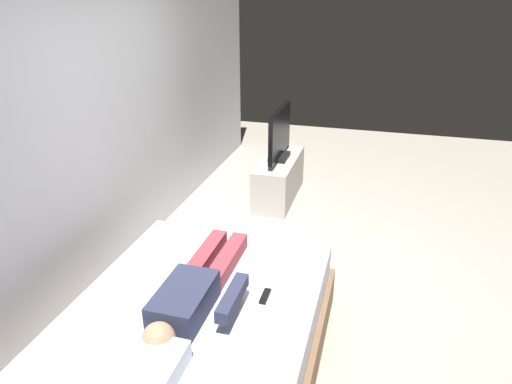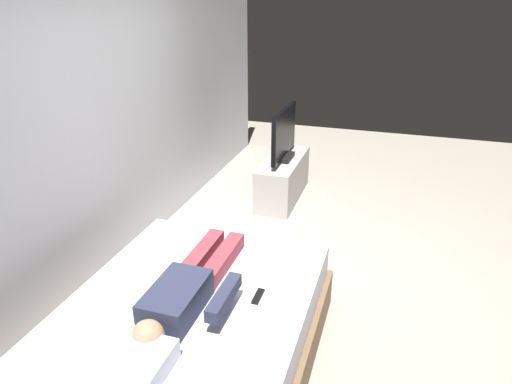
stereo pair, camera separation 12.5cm
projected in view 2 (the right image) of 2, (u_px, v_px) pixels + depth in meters
The scene contains 8 objects.
ground_plane at pixel (298, 292), 3.80m from camera, with size 10.00×10.00×0.00m, color #ADA393.
back_wall at pixel (127, 101), 4.05m from camera, with size 6.40×0.10×2.80m, color silver.
bed at pixel (189, 337), 2.93m from camera, with size 1.97×1.54×0.54m.
pillow at pixel (126, 374), 2.22m from camera, with size 0.48×0.34×0.12m, color white.
person at pixel (188, 289), 2.81m from camera, with size 1.26×0.46×0.18m.
remote at pixel (258, 296), 2.86m from camera, with size 0.15×0.04×0.02m, color black.
tv_stand at pixel (283, 179), 5.42m from camera, with size 1.10×0.40×0.50m, color #B7B2AD.
tv at pixel (284, 135), 5.20m from camera, with size 0.88×0.20×0.59m.
Camera 2 is at (-3.09, -0.62, 2.31)m, focal length 32.03 mm.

